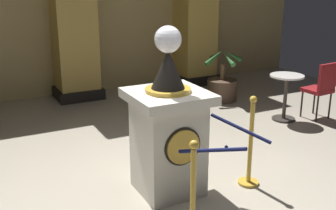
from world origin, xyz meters
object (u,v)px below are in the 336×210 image
Objects in this scene: stanchion_far at (250,154)px; potted_palm_right at (222,86)px; stanchion_near at (193,210)px; cafe_chair_red at (322,86)px; pedestal_clock at (168,130)px; cafe_table at (286,92)px.

potted_palm_right is at bearing 61.15° from stanchion_far.
cafe_chair_red is (3.63, 2.01, 0.22)m from stanchion_near.
stanchion_near is 1.05× the size of cafe_chair_red.
pedestal_clock is 1.73× the size of stanchion_far.
stanchion_near reaches higher than cafe_chair_red.
pedestal_clock reaches higher than cafe_chair_red.
potted_palm_right is (2.80, 3.67, -0.07)m from stanchion_near.
stanchion_far is at bearing -151.89° from cafe_chair_red.
stanchion_near is at bearing -143.94° from cafe_table.
cafe_chair_red is (2.47, 1.32, 0.20)m from stanchion_far.
cafe_chair_red is (3.37, 1.03, -0.14)m from pedestal_clock.
stanchion_far is at bearing -141.09° from cafe_table.
potted_palm_right is 1.06× the size of cafe_chair_red.
stanchion_far is 2.46m from cafe_table.
cafe_table is (0.27, -1.44, 0.21)m from potted_palm_right.
stanchion_far is 1.10× the size of cafe_chair_red.
potted_palm_right reaches higher than cafe_table.
stanchion_near is 0.99× the size of potted_palm_right.
pedestal_clock is at bearing 75.21° from stanchion_near.
cafe_chair_red is at bearing 28.99° from stanchion_near.
stanchion_near is (-0.26, -0.98, -0.37)m from pedestal_clock.
potted_palm_right is (2.54, 2.69, -0.44)m from pedestal_clock.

